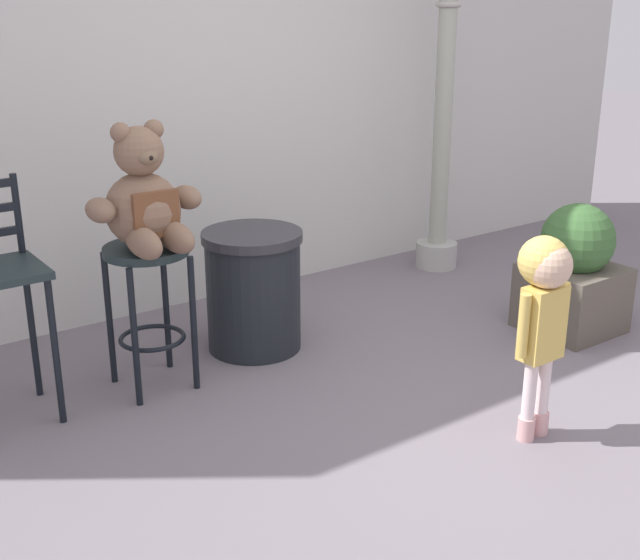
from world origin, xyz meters
TOP-DOWN VIEW (x-y plane):
  - ground_plane at (0.00, 0.00)m, footprint 24.00×24.00m
  - bar_stool_with_teddy at (-0.91, 1.13)m, footprint 0.41×0.41m
  - teddy_bear at (-0.91, 1.10)m, footprint 0.55×0.50m
  - child_walking at (0.23, -0.31)m, footprint 0.29×0.23m
  - trash_bin at (-0.26, 1.24)m, footprint 0.54×0.54m
  - lamppost at (1.54, 1.70)m, footprint 0.29×0.29m
  - planter_with_shrub at (1.37, 0.39)m, footprint 0.49×0.49m

SIDE VIEW (x-z plane):
  - ground_plane at x=0.00m, z-range 0.00..0.00m
  - trash_bin at x=-0.26m, z-range 0.00..0.67m
  - planter_with_shrub at x=1.37m, z-range -0.03..0.72m
  - bar_stool_with_teddy at x=-0.91m, z-range 0.16..0.89m
  - child_walking at x=0.23m, z-range 0.21..1.13m
  - teddy_bear at x=-0.91m, z-range 0.65..1.24m
  - lamppost at x=1.54m, z-range -0.30..2.81m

